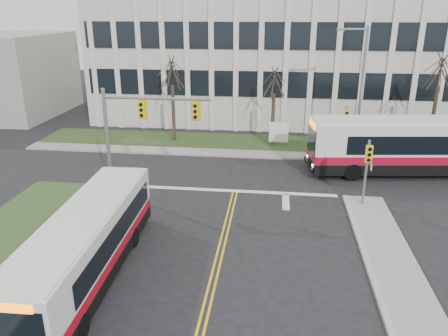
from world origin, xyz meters
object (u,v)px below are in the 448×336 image
newspaper_box_red (36,273)px  bus_main (87,247)px  streetlight (359,85)px  directory_sign (279,133)px  newspaper_box_blue (48,263)px  bus_cross (414,147)px

newspaper_box_red → bus_main: bearing=10.5°
streetlight → directory_sign: streetlight is taller
streetlight → newspaper_box_blue: (-14.83, -17.57, -4.72)m
directory_sign → bus_cross: bearing=-28.8°
streetlight → bus_main: streetlight is taller
directory_sign → newspaper_box_blue: size_ratio=2.11×
bus_cross → newspaper_box_blue: size_ratio=14.17×
streetlight → bus_cross: size_ratio=0.68×
bus_main → streetlight: bearing=52.0°
streetlight → newspaper_box_red: size_ratio=9.68×
newspaper_box_red → streetlight: bearing=42.2°
bus_main → bus_cross: 21.55m
newspaper_box_blue → bus_cross: bearing=30.9°
newspaper_box_blue → newspaper_box_red: bearing=-106.0°
bus_main → newspaper_box_red: size_ratio=11.21×
directory_sign → newspaper_box_red: bearing=-115.7°
directory_sign → streetlight: bearing=-13.2°
streetlight → newspaper_box_blue: size_ratio=9.68×
streetlight → newspaper_box_blue: 23.47m
streetlight → newspaper_box_red: streetlight is taller
bus_main → newspaper_box_blue: (-1.80, 0.07, -0.95)m
bus_main → newspaper_box_red: bearing=-162.4°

